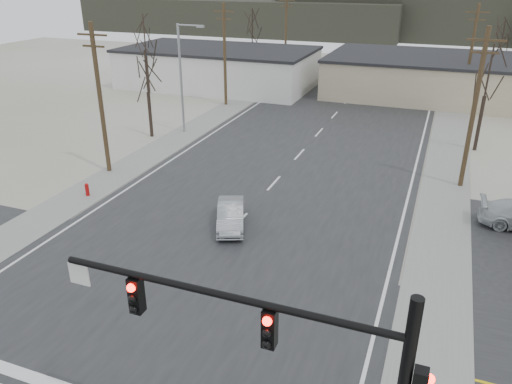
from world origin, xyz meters
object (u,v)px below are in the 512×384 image
fire_hydrant (87,189)px  sedan_crossing (231,215)px  car_far_b (350,78)px  car_far_a (387,82)px  traffic_signal_mast (315,372)px

fire_hydrant → sedan_crossing: size_ratio=0.22×
fire_hydrant → car_far_b: bearing=77.5°
sedan_crossing → car_far_a: 38.18m
traffic_signal_mast → car_far_a: traffic_signal_mast is taller
car_far_a → traffic_signal_mast: bearing=75.3°
car_far_a → car_far_b: bearing=-37.6°
fire_hydrant → car_far_a: bearing=70.4°
fire_hydrant → car_far_b: (8.67, 39.01, 0.23)m
car_far_a → car_far_b: car_far_a is taller
fire_hydrant → traffic_signal_mast: bearing=-38.1°
sedan_crossing → car_far_b: size_ratio=1.08×
sedan_crossing → car_far_a: size_ratio=0.74×
fire_hydrant → sedan_crossing: 9.97m
traffic_signal_mast → car_far_b: size_ratio=2.39×
traffic_signal_mast → car_far_a: (-4.71, 51.72, -3.83)m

